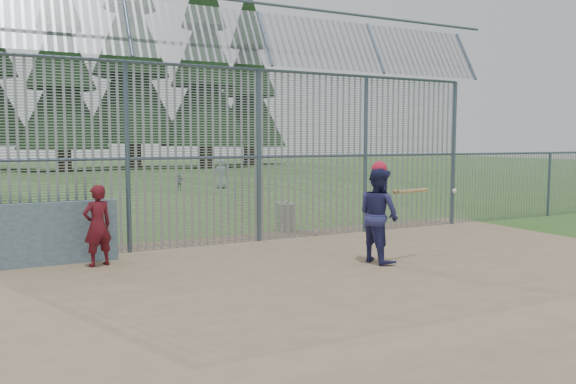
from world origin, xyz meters
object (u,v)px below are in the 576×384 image
batter (379,215)px  onlooker (97,226)px  dugout_wall (49,234)px  trash_can (286,217)px

batter → onlooker: 5.35m
dugout_wall → onlooker: size_ratio=1.63×
dugout_wall → batter: 6.28m
batter → trash_can: bearing=-5.8°
onlooker → trash_can: (5.03, 2.12, -0.41)m
dugout_wall → trash_can: (5.84, 1.66, -0.24)m
batter → onlooker: size_ratio=1.20×
dugout_wall → trash_can: bearing=15.9°
onlooker → batter: bearing=137.3°
batter → trash_can: (0.12, 4.22, -0.56)m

